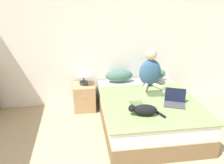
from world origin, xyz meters
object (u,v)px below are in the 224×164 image
Objects in this scene: table_lamp at (83,72)px; nightstand at (84,97)px; person_sitting at (150,70)px; cat_tabby at (144,110)px; pillow_near at (119,76)px; laptop_open at (175,101)px; pillow_far at (152,74)px; bed at (147,112)px.

nightstand is at bearing -96.63° from table_lamp.
person_sitting reaches higher than cat_tabby.
nightstand is at bearing -49.37° from cat_tabby.
pillow_near is 0.76× the size of person_sitting.
laptop_open is (0.69, -1.15, -0.07)m from pillow_near.
table_lamp is (-1.38, -0.05, 0.13)m from pillow_far.
bed is 1.41m from table_lamp.
person_sitting reaches higher than bed.
laptop_open is 1.79m from table_lamp.
pillow_far is 1.05× the size of nightstand.
laptop_open is at bearing -79.25° from person_sitting.
person_sitting is 1.77× the size of laptop_open.
bed is 3.74× the size of pillow_near.
bed is 3.74× the size of pillow_far.
cat_tabby reaches higher than nightstand.
bed is 1.31m from nightstand.
person_sitting is (-0.15, -0.31, 0.18)m from pillow_far.
pillow_near is at bearing 143.87° from laptop_open.
bed is at bearing -37.60° from table_lamp.
laptop_open reaches higher than nightstand.
nightstand is (-1.39, 1.09, -0.32)m from laptop_open.
nightstand is (-0.70, -0.06, -0.39)m from pillow_near.
person_sitting is (0.53, -0.31, 0.18)m from pillow_near.
person_sitting is at bearing -11.90° from table_lamp.
person_sitting is 1.38× the size of nightstand.
cat_tabby is at bearing -85.44° from pillow_near.
nightstand is 0.52m from table_lamp.
pillow_near is 0.80m from nightstand.
person_sitting reaches higher than table_lamp.
pillow_far is (0.34, 0.85, 0.39)m from bed.
pillow_near is 1.44m from cat_tabby.
table_lamp is (0.00, 0.01, 0.52)m from nightstand.
bed is 5.06× the size of laptop_open.
pillow_far is 1.05× the size of cat_tabby.
cat_tabby is 1.39× the size of table_lamp.
table_lamp is at bearing 168.10° from person_sitting.
bed is 3.95× the size of cat_tabby.
table_lamp reaches higher than nightstand.
pillow_near is 1.47× the size of table_lamp.
person_sitting reaches higher than laptop_open.
person_sitting is 1.26m from table_lamp.
person_sitting reaches higher than pillow_far.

